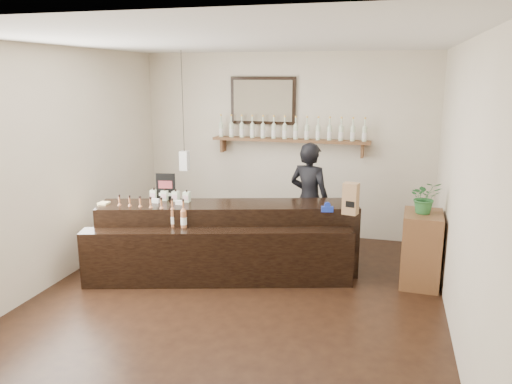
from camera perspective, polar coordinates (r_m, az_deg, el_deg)
The scene contains 10 objects.
ground at distance 5.81m, azimuth -2.05°, elevation -11.84°, with size 5.00×5.00×0.00m, color black.
room_shell at distance 5.32m, azimuth -2.20°, elevation 5.02°, with size 5.00×5.00×5.00m.
back_wall_decor at distance 7.63m, azimuth 2.16°, elevation 7.87°, with size 2.66×0.96×1.69m.
counter at distance 6.27m, azimuth -3.53°, elevation -5.79°, with size 3.24×1.72×1.05m.
promo_sign at distance 6.48m, azimuth -10.27°, elevation 0.60°, with size 0.25×0.06×0.34m.
paper_bag at distance 5.82m, azimuth 10.77°, elevation -0.75°, with size 0.19×0.16×0.37m.
tape_dispenser at distance 5.91m, azimuth 8.15°, elevation -1.83°, with size 0.15×0.08×0.12m.
side_cabinet at distance 6.30m, azimuth 18.33°, elevation -6.19°, with size 0.47×0.63×0.88m.
potted_plant at distance 6.12m, azimuth 18.76°, elevation -0.57°, with size 0.35×0.30×0.39m, color #2C6F34.
shopkeeper at distance 6.84m, azimuth 6.12°, elevation -0.06°, with size 0.66×0.43×1.80m, color black.
Camera 1 is at (1.58, -5.03, 2.46)m, focal length 35.00 mm.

